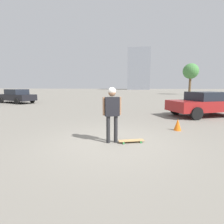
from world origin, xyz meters
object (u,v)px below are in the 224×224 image
(person, at_px, (112,108))
(traffic_cone, at_px, (178,125))
(car_parked_near, at_px, (205,103))
(skateboard, at_px, (131,141))
(car_parked_far, at_px, (17,96))

(person, relative_size, traffic_cone, 3.73)
(person, distance_m, car_parked_near, 7.55)
(skateboard, height_order, car_parked_far, car_parked_far)
(car_parked_far, bearing_deg, traffic_cone, 166.66)
(person, height_order, car_parked_far, person)
(skateboard, relative_size, traffic_cone, 1.81)
(car_parked_far, bearing_deg, person, 156.43)
(person, relative_size, car_parked_far, 0.37)
(skateboard, bearing_deg, car_parked_near, -144.68)
(car_parked_far, height_order, traffic_cone, car_parked_far)
(skateboard, xyz_separation_m, car_parked_near, (5.75, -4.14, 0.71))
(car_parked_far, bearing_deg, skateboard, 158.10)
(person, bearing_deg, car_parked_far, 116.70)
(person, xyz_separation_m, traffic_cone, (1.98, -2.43, -0.88))
(person, height_order, skateboard, person)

